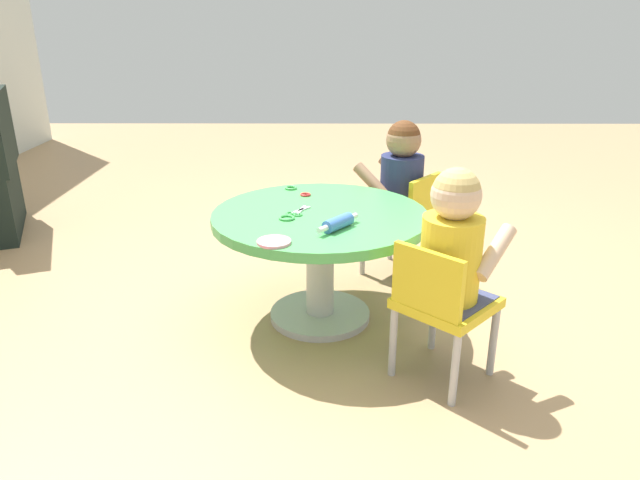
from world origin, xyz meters
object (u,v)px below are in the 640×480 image
seated_child_right (401,173)px  child_chair_left (441,304)px  craft_table (320,238)px  craft_scissors (297,212)px  rolling_pin (338,223)px  seated_child_left (453,241)px  child_chair_right (406,218)px

seated_child_right → child_chair_left: bearing=-178.0°
craft_table → child_chair_left: bearing=-137.2°
craft_scissors → rolling_pin: bearing=-139.7°
seated_child_left → child_chair_left: bearing=136.0°
child_chair_left → craft_scissors: 0.72m
craft_table → craft_scissors: 0.15m
seated_child_right → craft_scissors: size_ratio=3.59×
child_chair_right → rolling_pin: rolling_pin is taller
craft_scissors → seated_child_left: bearing=-127.7°
child_chair_left → child_chair_right: (0.93, 0.00, 0.00)m
seated_child_right → rolling_pin: seated_child_right is taller
craft_table → craft_scissors: craft_scissors is taller
seated_child_right → rolling_pin: bearing=154.7°
child_chair_right → rolling_pin: size_ratio=2.79×
child_chair_left → rolling_pin: bearing=53.9°
child_chair_left → seated_child_left: 0.23m
seated_child_right → craft_scissors: seated_child_right is taller
rolling_pin → craft_scissors: bearing=40.3°
child_chair_right → craft_scissors: child_chair_right is taller
child_chair_right → child_chair_left: bearing=-179.9°
seated_child_right → rolling_pin: 0.76m
child_chair_left → craft_scissors: bearing=49.0°
child_chair_left → seated_child_right: (0.95, 0.03, 0.23)m
child_chair_right → craft_scissors: bearing=132.2°
child_chair_right → seated_child_right: seated_child_right is taller
seated_child_left → craft_scissors: seated_child_left is taller
craft_table → child_chair_right: size_ratio=1.68×
seated_child_left → rolling_pin: bearing=59.0°
child_chair_left → seated_child_right: size_ratio=1.05×
child_chair_left → child_chair_right: same height
seated_child_left → craft_scissors: size_ratio=3.59×
seated_child_right → child_chair_right: bearing=-129.4°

